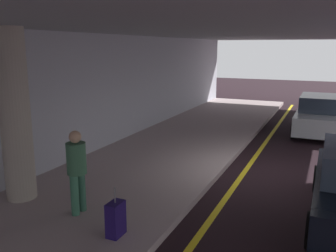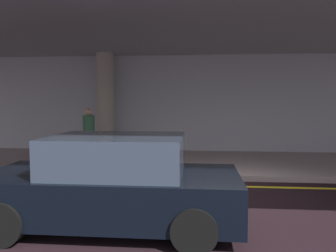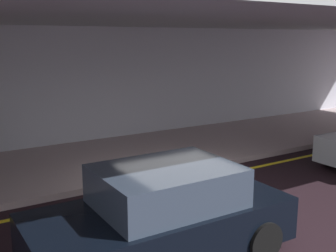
{
  "view_description": "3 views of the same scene",
  "coord_description": "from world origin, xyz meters",
  "px_view_note": "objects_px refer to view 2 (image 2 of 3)",
  "views": [
    {
      "loc": [
        -9.52,
        -1.48,
        3.4
      ],
      "look_at": [
        -0.97,
        2.35,
        1.35
      ],
      "focal_mm": 38.82,
      "sensor_mm": 36.0,
      "label": 1
    },
    {
      "loc": [
        -0.59,
        -7.43,
        2.05
      ],
      "look_at": [
        -1.47,
        2.24,
        1.32
      ],
      "focal_mm": 35.27,
      "sensor_mm": 36.0,
      "label": 2
    },
    {
      "loc": [
        -5.02,
        -7.41,
        3.4
      ],
      "look_at": [
        0.34,
        1.3,
        1.25
      ],
      "focal_mm": 44.27,
      "sensor_mm": 36.0,
      "label": 3
    }
  ],
  "objects_px": {
    "car_black": "(113,184)",
    "traveler_with_luggage": "(89,130)",
    "support_column_left_mid": "(105,103)",
    "suitcase_upright_primary": "(60,156)"
  },
  "relations": [
    {
      "from": "car_black",
      "to": "traveler_with_luggage",
      "type": "xyz_separation_m",
      "value": [
        -2.15,
        5.16,
        0.4
      ]
    },
    {
      "from": "support_column_left_mid",
      "to": "traveler_with_luggage",
      "type": "distance_m",
      "value": 1.84
    },
    {
      "from": "car_black",
      "to": "traveler_with_luggage",
      "type": "distance_m",
      "value": 5.61
    },
    {
      "from": "car_black",
      "to": "traveler_with_luggage",
      "type": "relative_size",
      "value": 2.44
    },
    {
      "from": "support_column_left_mid",
      "to": "car_black",
      "type": "xyz_separation_m",
      "value": [
        2.05,
        -6.78,
        -1.26
      ]
    },
    {
      "from": "support_column_left_mid",
      "to": "suitcase_upright_primary",
      "type": "xyz_separation_m",
      "value": [
        -0.57,
        -2.78,
        -1.51
      ]
    },
    {
      "from": "suitcase_upright_primary",
      "to": "support_column_left_mid",
      "type": "bearing_deg",
      "value": 96.92
    },
    {
      "from": "car_black",
      "to": "traveler_with_luggage",
      "type": "height_order",
      "value": "traveler_with_luggage"
    },
    {
      "from": "traveler_with_luggage",
      "to": "suitcase_upright_primary",
      "type": "xyz_separation_m",
      "value": [
        -0.47,
        -1.16,
        -0.65
      ]
    },
    {
      "from": "traveler_with_luggage",
      "to": "support_column_left_mid",
      "type": "bearing_deg",
      "value": 177.55
    }
  ]
}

